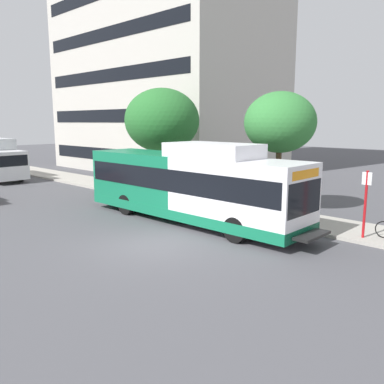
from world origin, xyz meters
name	(u,v)px	position (x,y,z in m)	size (l,w,h in m)	color
ground_plane	(49,213)	(0.00, 8.00, 0.00)	(120.00, 120.00, 0.00)	#4C4C51
sidewalk_curb	(175,198)	(7.00, 6.00, 0.07)	(3.00, 56.00, 0.14)	#A8A399
transit_bus	(190,185)	(3.61, 1.54, 1.70)	(2.58, 12.25, 3.65)	white
bus_stop_sign_pole	(366,199)	(6.03, -5.42, 1.65)	(0.10, 0.36, 2.60)	red
street_tree_near_stop	(280,123)	(7.98, -0.38, 4.50)	(3.50, 3.50, 5.87)	#4C3823
street_tree_mid_block	(162,120)	(8.00, 8.19, 4.63)	(4.72, 4.72, 6.50)	#4C3823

